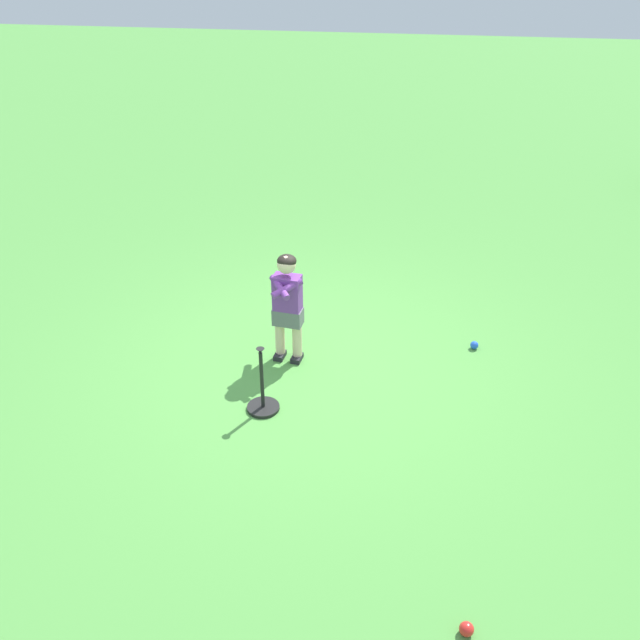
{
  "coord_description": "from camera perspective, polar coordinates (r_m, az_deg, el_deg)",
  "views": [
    {
      "loc": [
        5.28,
        0.9,
        3.7
      ],
      "look_at": [
        -0.08,
        0.06,
        0.45
      ],
      "focal_mm": 38.69,
      "sensor_mm": 36.0,
      "label": 1
    }
  ],
  "objects": [
    {
      "name": "ground_plane",
      "position": [
        6.51,
        -0.61,
        -3.7
      ],
      "size": [
        40.0,
        40.0,
        0.0
      ],
      "primitive_type": "plane",
      "color": "#519942"
    },
    {
      "name": "child_batter",
      "position": [
        6.27,
        -2.73,
        1.81
      ],
      "size": [
        0.63,
        0.32,
        1.08
      ],
      "color": "#232328",
      "rests_on": "ground"
    },
    {
      "name": "play_ball_far_right",
      "position": [
        4.54,
        12.02,
        -23.72
      ],
      "size": [
        0.09,
        0.09,
        0.09
      ],
      "primitive_type": "sphere",
      "color": "red",
      "rests_on": "ground"
    },
    {
      "name": "play_ball_behind_batter",
      "position": [
        6.88,
        12.64,
        -2.04
      ],
      "size": [
        0.08,
        0.08,
        0.08
      ],
      "primitive_type": "sphere",
      "color": "blue",
      "rests_on": "ground"
    },
    {
      "name": "batting_tee",
      "position": [
        5.93,
        -4.75,
        -6.54
      ],
      "size": [
        0.28,
        0.28,
        0.62
      ],
      "color": "black",
      "rests_on": "ground"
    }
  ]
}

